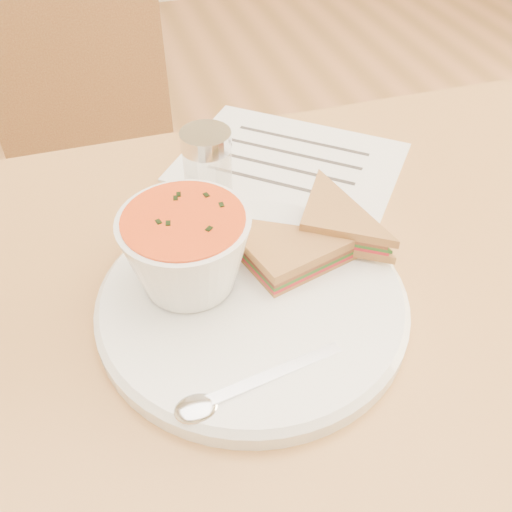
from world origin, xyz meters
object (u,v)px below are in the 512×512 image
object	(u,v)px
dining_table	(277,477)
chair_far	(117,215)
condiment_shaker	(208,172)
plate	(252,303)
soup_bowl	(187,254)

from	to	relation	value
dining_table	chair_far	bearing A→B (deg)	103.00
condiment_shaker	plate	bearing A→B (deg)	-89.67
plate	condiment_shaker	world-z (taller)	condiment_shaker
plate	soup_bowl	world-z (taller)	soup_bowl
plate	soup_bowl	xyz separation A→B (m)	(-0.05, 0.03, 0.05)
dining_table	plate	xyz separation A→B (m)	(-0.04, 0.00, 0.38)
chair_far	plate	distance (m)	0.72
chair_far	plate	xyz separation A→B (m)	(0.11, -0.62, 0.35)
soup_bowl	condiment_shaker	size ratio (longest dim) A/B	1.20
dining_table	condiment_shaker	size ratio (longest dim) A/B	9.86
dining_table	condiment_shaker	xyz separation A→B (m)	(-0.04, 0.17, 0.43)
plate	dining_table	bearing A→B (deg)	-6.11
chair_far	soup_bowl	world-z (taller)	soup_bowl
plate	condiment_shaker	distance (m)	0.17
dining_table	soup_bowl	xyz separation A→B (m)	(-0.09, 0.04, 0.43)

